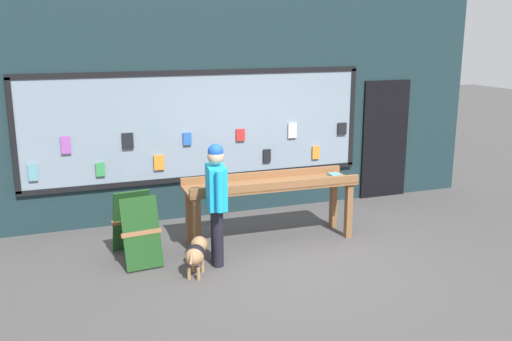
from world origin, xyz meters
TOP-DOWN VIEW (x-y plane):
  - ground_plane at (0.00, 0.00)m, footprint 40.00×40.00m
  - shopfront_facade at (-0.00, 2.39)m, footprint 8.65×0.29m
  - display_table_main at (0.00, 0.87)m, footprint 2.46×0.72m
  - person_browsing at (-0.96, 0.30)m, footprint 0.28×0.63m
  - small_dog at (-1.29, 0.08)m, footprint 0.41×0.56m
  - sandwich_board_sign at (-1.91, 0.80)m, footprint 0.57×0.86m

SIDE VIEW (x-z plane):
  - ground_plane at x=0.00m, z-range 0.00..0.00m
  - small_dog at x=-1.29m, z-range 0.07..0.49m
  - sandwich_board_sign at x=-1.91m, z-range 0.01..0.90m
  - display_table_main at x=0.00m, z-range 0.29..1.23m
  - person_browsing at x=-0.96m, z-range 0.12..1.70m
  - shopfront_facade at x=0.00m, z-range -0.03..3.67m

